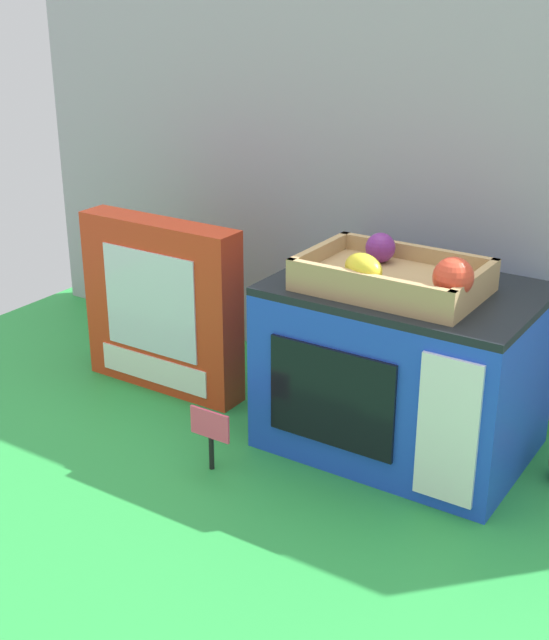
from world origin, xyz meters
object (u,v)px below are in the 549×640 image
Objects in this scene: food_groups_crate at (396,277)px; price_sign at (210,431)px; cookie_set_box at (162,306)px; toy_microwave at (402,368)px.

food_groups_crate is 0.36m from price_sign.
food_groups_crate is 0.47m from cookie_set_box.
toy_microwave is at bearing 83.74° from food_groups_crate.
toy_microwave is 1.26× the size of cookie_set_box.
cookie_set_box is at bearing -175.11° from toy_microwave.
food_groups_crate is at bearing 43.59° from price_sign.
cookie_set_box is (-0.45, -0.00, -0.14)m from food_groups_crate.
food_groups_crate reaches higher than price_sign.
price_sign is (-0.21, -0.23, -0.07)m from toy_microwave.
toy_microwave is 0.16m from food_groups_crate.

